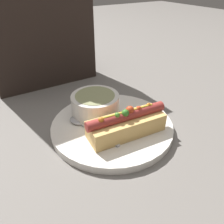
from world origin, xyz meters
name	(u,v)px	position (x,y,z in m)	size (l,w,h in m)	color
ground_plane	(112,129)	(0.00, 0.00, 0.00)	(4.00, 4.00, 0.00)	slate
dinner_plate	(112,126)	(0.00, 0.00, 0.01)	(0.29, 0.29, 0.02)	white
hot_dog	(126,124)	(0.01, -0.05, 0.04)	(0.18, 0.07, 0.07)	#DBAD60
soup_bowl	(95,104)	(-0.01, 0.06, 0.05)	(0.12, 0.12, 0.05)	silver
spoon	(82,124)	(-0.06, 0.03, 0.02)	(0.06, 0.15, 0.01)	#B7B7BC
seated_diner	(34,10)	(-0.04, 0.37, 0.23)	(0.32, 0.15, 0.52)	#2D231E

